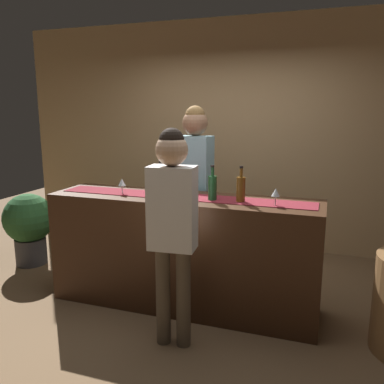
# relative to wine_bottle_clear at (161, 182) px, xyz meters

# --- Properties ---
(ground_plane) EXTENTS (10.00, 10.00, 0.00)m
(ground_plane) POSITION_rel_wine_bottle_clear_xyz_m (0.23, -0.05, -1.14)
(ground_plane) COLOR brown
(back_wall) EXTENTS (6.00, 0.12, 2.90)m
(back_wall) POSITION_rel_wine_bottle_clear_xyz_m (0.23, 1.85, 0.31)
(back_wall) COLOR tan
(back_wall) RESTS_ON ground
(bar_counter) EXTENTS (2.42, 0.60, 1.02)m
(bar_counter) POSITION_rel_wine_bottle_clear_xyz_m (0.23, -0.05, -0.63)
(bar_counter) COLOR #3D2314
(bar_counter) RESTS_ON ground
(counter_runner_cloth) EXTENTS (2.30, 0.28, 0.01)m
(counter_runner_cloth) POSITION_rel_wine_bottle_clear_xyz_m (0.23, -0.05, -0.11)
(counter_runner_cloth) COLOR maroon
(counter_runner_cloth) RESTS_ON bar_counter
(wine_bottle_clear) EXTENTS (0.07, 0.07, 0.30)m
(wine_bottle_clear) POSITION_rel_wine_bottle_clear_xyz_m (0.00, 0.00, 0.00)
(wine_bottle_clear) COLOR #B2C6C1
(wine_bottle_clear) RESTS_ON bar_counter
(wine_bottle_green) EXTENTS (0.07, 0.07, 0.30)m
(wine_bottle_green) POSITION_rel_wine_bottle_clear_xyz_m (0.52, -0.10, 0.00)
(wine_bottle_green) COLOR #194723
(wine_bottle_green) RESTS_ON bar_counter
(wine_bottle_amber) EXTENTS (0.07, 0.07, 0.30)m
(wine_bottle_amber) POSITION_rel_wine_bottle_clear_xyz_m (0.75, -0.08, 0.00)
(wine_bottle_amber) COLOR brown
(wine_bottle_amber) RESTS_ON bar_counter
(wine_glass_near_customer) EXTENTS (0.07, 0.07, 0.14)m
(wine_glass_near_customer) POSITION_rel_wine_bottle_clear_xyz_m (-0.33, -0.12, -0.01)
(wine_glass_near_customer) COLOR silver
(wine_glass_near_customer) RESTS_ON bar_counter
(wine_glass_mid_counter) EXTENTS (0.07, 0.07, 0.14)m
(wine_glass_mid_counter) POSITION_rel_wine_bottle_clear_xyz_m (1.05, -0.12, -0.01)
(wine_glass_mid_counter) COLOR silver
(wine_glass_mid_counter) RESTS_ON bar_counter
(bartender) EXTENTS (0.36, 0.25, 1.82)m
(bartender) POSITION_rel_wine_bottle_clear_xyz_m (0.15, 0.53, 0.01)
(bartender) COLOR #26262B
(bartender) RESTS_ON ground
(customer_sipping) EXTENTS (0.36, 0.23, 1.66)m
(customer_sipping) POSITION_rel_wine_bottle_clear_xyz_m (0.38, -0.68, -0.12)
(customer_sipping) COLOR brown
(customer_sipping) RESTS_ON ground
(potted_plant_tall) EXTENTS (0.57, 0.57, 0.84)m
(potted_plant_tall) POSITION_rel_wine_bottle_clear_xyz_m (-1.81, 0.32, -0.65)
(potted_plant_tall) COLOR #4C4C51
(potted_plant_tall) RESTS_ON ground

